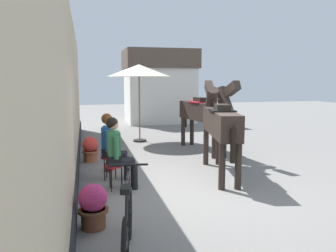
# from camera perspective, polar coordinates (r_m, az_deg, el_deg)

# --- Properties ---
(ground_plane) EXTENTS (40.00, 40.00, 0.00)m
(ground_plane) POSITION_cam_1_polar(r_m,az_deg,el_deg) (9.62, -0.24, -4.72)
(ground_plane) COLOR slate
(pub_facade_wall) EXTENTS (0.34, 14.00, 3.40)m
(pub_facade_wall) POSITION_cam_1_polar(r_m,az_deg,el_deg) (7.66, -16.39, 3.39)
(pub_facade_wall) COLOR #CCB793
(pub_facade_wall) RESTS_ON ground_plane
(distant_cottage) EXTENTS (3.40, 2.60, 3.50)m
(distant_cottage) POSITION_cam_1_polar(r_m,az_deg,el_deg) (16.81, -1.43, 6.79)
(distant_cottage) COLOR silver
(distant_cottage) RESTS_ON ground_plane
(seated_visitor_near) EXTENTS (0.61, 0.49, 1.39)m
(seated_visitor_near) POSITION_cam_1_polar(r_m,az_deg,el_deg) (6.49, -8.48, -3.90)
(seated_visitor_near) COLOR red
(seated_visitor_near) RESTS_ON ground_plane
(seated_visitor_far) EXTENTS (0.61, 0.48, 1.39)m
(seated_visitor_far) POSITION_cam_1_polar(r_m,az_deg,el_deg) (7.19, -9.44, -2.79)
(seated_visitor_far) COLOR red
(seated_visitor_far) RESTS_ON ground_plane
(saddled_horse_near) EXTENTS (0.87, 2.97, 2.06)m
(saddled_horse_near) POSITION_cam_1_polar(r_m,az_deg,el_deg) (7.53, 8.61, 0.65)
(saddled_horse_near) COLOR #2D231E
(saddled_horse_near) RESTS_ON ground_plane
(saddled_horse_far) EXTENTS (0.77, 2.98, 2.06)m
(saddled_horse_far) POSITION_cam_1_polar(r_m,az_deg,el_deg) (9.84, 6.09, 2.34)
(saddled_horse_far) COLOR #2D231E
(saddled_horse_far) RESTS_ON ground_plane
(flower_planter_nearest) EXTENTS (0.43, 0.43, 0.64)m
(flower_planter_nearest) POSITION_cam_1_polar(r_m,az_deg,el_deg) (5.01, -12.39, -12.79)
(flower_planter_nearest) COLOR brown
(flower_planter_nearest) RESTS_ON ground_plane
(flower_planter_farthest) EXTENTS (0.43, 0.43, 0.64)m
(flower_planter_farthest) POSITION_cam_1_polar(r_m,az_deg,el_deg) (8.94, -12.85, -3.69)
(flower_planter_farthest) COLOR #A85638
(flower_planter_farthest) RESTS_ON ground_plane
(leaning_bicycle) EXTENTS (0.50, 1.74, 1.02)m
(leaning_bicycle) POSITION_cam_1_polar(r_m,az_deg,el_deg) (4.14, -6.78, -16.25)
(leaning_bicycle) COLOR black
(leaning_bicycle) RESTS_ON ground_plane
(cafe_parasol) EXTENTS (2.10, 2.10, 2.58)m
(cafe_parasol) POSITION_cam_1_polar(r_m,az_deg,el_deg) (11.45, -4.86, 9.14)
(cafe_parasol) COLOR black
(cafe_parasol) RESTS_ON ground_plane
(satchel_bag) EXTENTS (0.24, 0.30, 0.20)m
(satchel_bag) POSITION_cam_1_polar(r_m,az_deg,el_deg) (7.99, -9.71, -6.69)
(satchel_bag) COLOR maroon
(satchel_bag) RESTS_ON ground_plane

